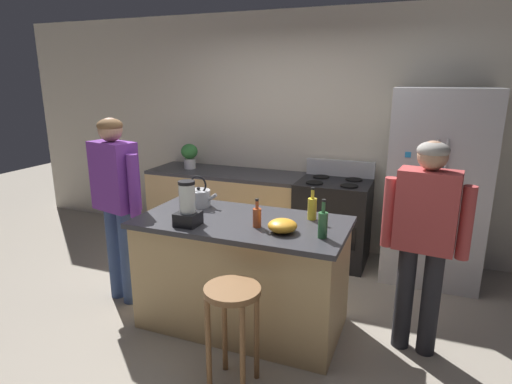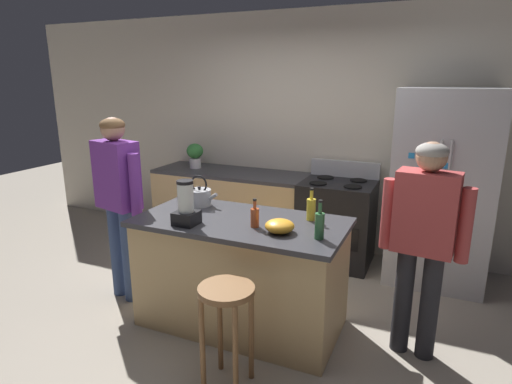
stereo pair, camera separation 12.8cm
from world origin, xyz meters
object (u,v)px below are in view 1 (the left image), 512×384
at_px(kitchen_island, 242,273).
at_px(potted_plant, 189,154).
at_px(stove_range, 333,221).
at_px(person_by_sink_right, 425,230).
at_px(tea_kettle, 199,197).
at_px(bar_stool, 233,311).
at_px(bottle_soda, 312,208).
at_px(bottle_cooking_sauce, 257,217).
at_px(person_by_island_left, 116,194).
at_px(blender_appliance, 187,207).
at_px(mixing_bowl, 282,226).
at_px(refrigerator, 436,187).
at_px(bottle_olive_oil, 323,224).

relative_size(kitchen_island, potted_plant, 5.46).
xyz_separation_m(stove_range, person_by_sink_right, (0.91, -1.37, 0.49)).
bearing_deg(tea_kettle, bar_stool, -51.25).
xyz_separation_m(bottle_soda, bottle_cooking_sauce, (-0.33, -0.32, -0.02)).
bearing_deg(stove_range, person_by_sink_right, -56.50).
xyz_separation_m(kitchen_island, bottle_cooking_sauce, (0.17, -0.10, 0.53)).
relative_size(kitchen_island, person_by_island_left, 0.99).
relative_size(person_by_sink_right, bottle_cooking_sauce, 7.26).
xyz_separation_m(blender_appliance, mixing_bowl, (0.70, 0.12, -0.10)).
bearing_deg(person_by_sink_right, potted_plant, 152.52).
bearing_deg(person_by_sink_right, tea_kettle, 178.24).
bearing_deg(kitchen_island, bottle_soda, 23.44).
relative_size(refrigerator, bottle_cooking_sauce, 8.72).
xyz_separation_m(stove_range, bar_stool, (-0.18, -2.22, 0.08)).
distance_m(bottle_soda, bottle_cooking_sauce, 0.46).
distance_m(bottle_olive_oil, mixing_bowl, 0.30).
height_order(bar_stool, tea_kettle, tea_kettle).
height_order(bottle_soda, mixing_bowl, bottle_soda).
bearing_deg(refrigerator, stove_range, 178.58).
height_order(bottle_olive_oil, bottle_soda, bottle_olive_oil).
bearing_deg(mixing_bowl, blender_appliance, -170.32).
bearing_deg(bottle_cooking_sauce, potted_plant, 132.79).
height_order(kitchen_island, bottle_cooking_sauce, bottle_cooking_sauce).
relative_size(kitchen_island, bottle_soda, 6.40).
height_order(person_by_sink_right, tea_kettle, person_by_sink_right).
xyz_separation_m(blender_appliance, bottle_olive_oil, (0.99, 0.11, -0.04)).
relative_size(refrigerator, person_by_island_left, 1.14).
relative_size(kitchen_island, bar_stool, 2.32).
relative_size(person_by_island_left, bottle_olive_oil, 5.98).
xyz_separation_m(person_by_island_left, bottle_cooking_sauce, (1.34, -0.07, -0.02)).
relative_size(potted_plant, mixing_bowl, 1.42).
xyz_separation_m(person_by_island_left, mixing_bowl, (1.55, -0.11, -0.05)).
bearing_deg(stove_range, bottle_olive_oil, -81.35).
xyz_separation_m(bar_stool, tea_kettle, (-0.73, 0.91, 0.43)).
bearing_deg(kitchen_island, bottle_cooking_sauce, -31.33).
bearing_deg(bottle_olive_oil, mixing_bowl, 178.83).
height_order(person_by_island_left, bottle_soda, person_by_island_left).
distance_m(person_by_island_left, bottle_olive_oil, 1.84).
height_order(mixing_bowl, tea_kettle, tea_kettle).
distance_m(bar_stool, tea_kettle, 1.24).
distance_m(bar_stool, bottle_olive_oil, 0.84).
xyz_separation_m(blender_appliance, tea_kettle, (-0.17, 0.47, -0.06)).
bearing_deg(refrigerator, potted_plant, 178.96).
bearing_deg(blender_appliance, mixing_bowl, 9.68).
distance_m(bar_stool, potted_plant, 2.81).
distance_m(bottle_cooking_sauce, tea_kettle, 0.73).
bearing_deg(bottle_soda, kitchen_island, -156.56).
xyz_separation_m(stove_range, bottle_cooking_sauce, (-0.25, -1.63, 0.52)).
bearing_deg(bar_stool, bottle_cooking_sauce, 96.62).
distance_m(stove_range, potted_plant, 1.88).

